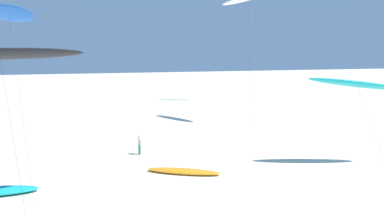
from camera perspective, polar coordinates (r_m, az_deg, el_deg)
flying_kite_0 at (r=23.11m, az=-27.89°, el=7.50°), size 9.16×4.43×9.29m
flying_kite_1 at (r=32.88m, az=-26.77°, el=13.12°), size 4.85×12.01×12.82m
flying_kite_2 at (r=31.23m, az=24.48°, el=3.43°), size 7.76×5.10×7.17m
grounded_kite_1 at (r=27.18m, az=-1.34°, el=-9.86°), size 5.38×3.59×0.32m
person_foreground_walker at (r=32.10m, az=-8.23°, el=-5.58°), size 0.28×0.49×1.70m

